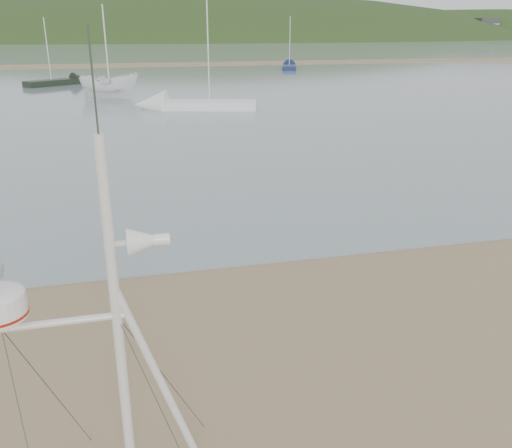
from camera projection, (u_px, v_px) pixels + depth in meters
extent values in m
plane|color=#826B4B|center=(85.00, 408.00, 7.35)|extent=(560.00, 560.00, 0.00)
cube|color=gray|center=(112.00, 48.00, 127.69)|extent=(560.00, 256.00, 0.04)
cube|color=#826B4B|center=(111.00, 65.00, 71.14)|extent=(560.00, 7.00, 0.07)
ellipsoid|color=#203415|center=(211.00, 91.00, 238.17)|extent=(400.00, 180.00, 80.00)
ellipsoid|color=#203415|center=(490.00, 70.00, 267.49)|extent=(300.00, 135.00, 56.00)
cube|color=beige|center=(81.00, 29.00, 182.41)|extent=(8.40, 6.30, 8.00)
cube|color=beige|center=(159.00, 29.00, 188.28)|extent=(8.40, 6.30, 8.00)
cube|color=beige|center=(232.00, 29.00, 194.14)|extent=(8.40, 6.30, 8.00)
cube|color=beige|center=(301.00, 29.00, 200.01)|extent=(8.40, 6.30, 8.00)
cube|color=beige|center=(366.00, 29.00, 205.87)|extent=(8.40, 6.30, 8.00)
cube|color=beige|center=(427.00, 29.00, 211.74)|extent=(8.40, 6.30, 8.00)
cube|color=beige|center=(485.00, 29.00, 217.60)|extent=(8.40, 6.30, 8.00)
cylinder|color=silver|center=(119.00, 343.00, 5.19)|extent=(0.10, 0.10, 4.04)
cylinder|color=silver|center=(168.00, 397.00, 5.53)|extent=(0.93, 0.08, 2.65)
cylinder|color=silver|center=(55.00, 323.00, 4.96)|extent=(1.31, 0.07, 0.07)
cylinder|color=#2D382D|center=(93.00, 84.00, 4.36)|extent=(0.02, 0.02, 0.91)
cube|color=silver|center=(0.00, 322.00, 4.84)|extent=(0.16, 0.16, 0.09)
cone|color=white|center=(142.00, 241.00, 4.90)|extent=(0.26, 0.26, 0.26)
cylinder|color=white|center=(162.00, 239.00, 4.94)|extent=(0.14, 0.11, 0.11)
cube|color=silver|center=(121.00, 243.00, 4.86)|extent=(0.20, 0.04, 0.04)
ellipsoid|color=#A1A2A9|center=(0.00, 271.00, 4.67)|extent=(0.05, 0.22, 0.13)
imported|color=white|center=(108.00, 66.00, 39.07)|extent=(1.91, 1.88, 4.28)
cube|color=black|center=(52.00, 83.00, 46.85)|extent=(4.58, 3.92, 0.50)
cone|color=black|center=(81.00, 80.00, 48.98)|extent=(2.17, 2.14, 1.47)
cylinder|color=silver|center=(47.00, 49.00, 45.90)|extent=(0.08, 0.08, 5.07)
cube|color=white|center=(210.00, 105.00, 33.55)|extent=(6.06, 3.35, 0.50)
cone|color=white|center=(151.00, 105.00, 33.66)|extent=(2.45, 2.33, 1.85)
cylinder|color=silver|center=(208.00, 47.00, 32.37)|extent=(0.08, 0.08, 6.35)
cube|color=#16214E|center=(289.00, 67.00, 64.53)|extent=(3.00, 5.20, 0.50)
cone|color=#16214E|center=(289.00, 65.00, 67.51)|extent=(2.03, 2.13, 1.59)
cylinder|color=silver|center=(290.00, 41.00, 63.51)|extent=(0.08, 0.08, 5.45)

